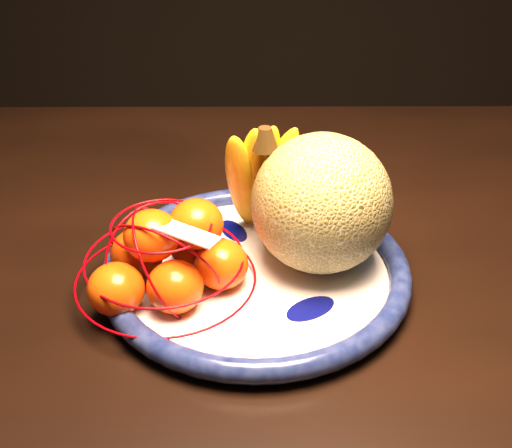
{
  "coord_description": "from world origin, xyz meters",
  "views": [
    {
      "loc": [
        -0.07,
        -0.53,
        1.24
      ],
      "look_at": [
        -0.08,
        0.07,
        0.87
      ],
      "focal_mm": 45.0,
      "sensor_mm": 36.0,
      "label": 1
    }
  ],
  "objects_px": {
    "dining_table": "(291,308)",
    "fruit_bowl": "(256,270)",
    "banana_bunch": "(256,173)",
    "cantaloupe": "(321,203)",
    "mandarin_bag": "(169,257)"
  },
  "relations": [
    {
      "from": "dining_table",
      "to": "fruit_bowl",
      "type": "bearing_deg",
      "value": -131.63
    },
    {
      "from": "dining_table",
      "to": "fruit_bowl",
      "type": "relative_size",
      "value": 4.59
    },
    {
      "from": "fruit_bowl",
      "to": "dining_table",
      "type": "bearing_deg",
      "value": 49.28
    },
    {
      "from": "dining_table",
      "to": "fruit_bowl",
      "type": "height_order",
      "value": "fruit_bowl"
    },
    {
      "from": "dining_table",
      "to": "banana_bunch",
      "type": "relative_size",
      "value": 9.49
    },
    {
      "from": "fruit_bowl",
      "to": "cantaloupe",
      "type": "bearing_deg",
      "value": 14.82
    },
    {
      "from": "dining_table",
      "to": "fruit_bowl",
      "type": "distance_m",
      "value": 0.12
    },
    {
      "from": "dining_table",
      "to": "banana_bunch",
      "type": "xyz_separation_m",
      "value": [
        -0.05,
        0.02,
        0.18
      ]
    },
    {
      "from": "mandarin_bag",
      "to": "fruit_bowl",
      "type": "bearing_deg",
      "value": 17.27
    },
    {
      "from": "fruit_bowl",
      "to": "banana_bunch",
      "type": "relative_size",
      "value": 2.07
    },
    {
      "from": "banana_bunch",
      "to": "cantaloupe",
      "type": "bearing_deg",
      "value": -56.69
    },
    {
      "from": "fruit_bowl",
      "to": "cantaloupe",
      "type": "distance_m",
      "value": 0.11
    },
    {
      "from": "dining_table",
      "to": "banana_bunch",
      "type": "bearing_deg",
      "value": 153.19
    },
    {
      "from": "fruit_bowl",
      "to": "banana_bunch",
      "type": "distance_m",
      "value": 0.11
    },
    {
      "from": "dining_table",
      "to": "mandarin_bag",
      "type": "xyz_separation_m",
      "value": [
        -0.14,
        -0.08,
        0.14
      ]
    }
  ]
}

